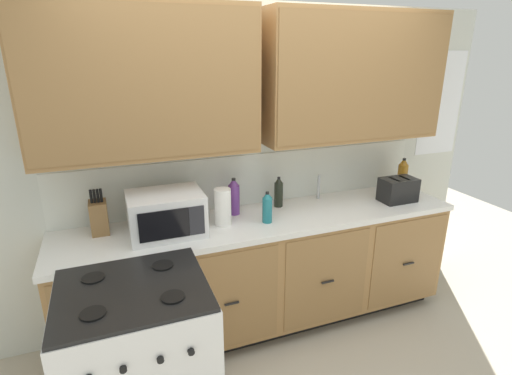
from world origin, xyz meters
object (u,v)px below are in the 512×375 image
(bottle_teal, at_px, (267,207))
(paper_towel_roll, at_px, (223,207))
(microwave, at_px, (166,214))
(toaster, at_px, (398,190))
(bottle_amber, at_px, (402,175))
(bottle_violet, at_px, (234,197))
(bottle_dark, at_px, (279,192))
(stove_range, at_px, (140,363))
(knife_block, at_px, (99,217))

(bottle_teal, bearing_deg, paper_towel_roll, 166.21)
(microwave, bearing_deg, toaster, -1.81)
(bottle_teal, relative_size, bottle_amber, 0.79)
(bottle_violet, bearing_deg, bottle_amber, -0.72)
(microwave, relative_size, bottle_amber, 1.68)
(bottle_dark, bearing_deg, paper_towel_roll, -160.76)
(microwave, xyz_separation_m, bottle_dark, (0.89, 0.18, -0.02))
(microwave, relative_size, bottle_teal, 2.12)
(toaster, bearing_deg, bottle_violet, 170.67)
(microwave, xyz_separation_m, paper_towel_roll, (0.39, 0.00, -0.01))
(paper_towel_roll, bearing_deg, bottle_amber, 4.67)
(stove_range, bearing_deg, microwave, 65.76)
(knife_block, bearing_deg, toaster, -5.62)
(bottle_dark, height_order, bottle_teal, bottle_dark)
(bottle_dark, relative_size, bottle_teal, 1.05)
(knife_block, relative_size, bottle_dark, 1.30)
(bottle_teal, bearing_deg, stove_range, -150.38)
(toaster, distance_m, bottle_amber, 0.29)
(toaster, bearing_deg, bottle_dark, 165.90)
(toaster, xyz_separation_m, bottle_teal, (-1.14, -0.01, 0.01))
(stove_range, xyz_separation_m, bottle_teal, (0.97, 0.55, 0.56))
(stove_range, relative_size, toaster, 3.39)
(knife_block, xyz_separation_m, bottle_dark, (1.30, 0.02, 0.00))
(toaster, xyz_separation_m, knife_block, (-2.24, 0.22, 0.02))
(stove_range, relative_size, knife_block, 3.06)
(stove_range, xyz_separation_m, bottle_violet, (0.80, 0.78, 0.59))
(toaster, distance_m, bottle_violet, 1.33)
(bottle_teal, bearing_deg, toaster, 0.59)
(bottle_dark, bearing_deg, knife_block, -179.31)
(bottle_dark, relative_size, bottle_amber, 0.83)
(stove_range, height_order, microwave, microwave)
(stove_range, distance_m, bottle_dark, 1.52)
(stove_range, distance_m, bottle_violet, 1.26)
(bottle_violet, relative_size, bottle_dark, 1.16)
(stove_range, distance_m, toaster, 2.25)
(paper_towel_roll, height_order, bottle_amber, bottle_amber)
(knife_block, height_order, bottle_violet, knife_block)
(bottle_dark, bearing_deg, toaster, -14.10)
(microwave, xyz_separation_m, bottle_amber, (2.03, 0.14, -0.00))
(paper_towel_roll, xyz_separation_m, bottle_violet, (0.13, 0.15, 0.00))
(microwave, bearing_deg, paper_towel_roll, 0.65)
(bottle_violet, distance_m, bottle_amber, 1.51)
(paper_towel_roll, xyz_separation_m, bottle_teal, (0.30, -0.07, -0.02))
(bottle_amber, bearing_deg, paper_towel_roll, -175.33)
(toaster, distance_m, bottle_teal, 1.14)
(microwave, bearing_deg, bottle_teal, -5.77)
(toaster, xyz_separation_m, paper_towel_roll, (-1.44, 0.06, 0.03))
(microwave, height_order, paper_towel_roll, microwave)
(bottle_violet, height_order, bottle_teal, bottle_violet)
(toaster, bearing_deg, knife_block, 174.38)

